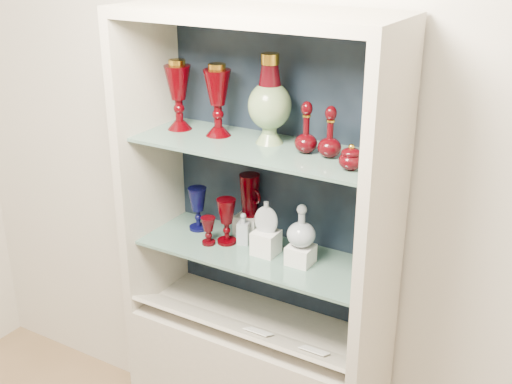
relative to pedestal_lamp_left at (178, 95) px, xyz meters
The scene contains 28 objects.
wall_back 0.45m from the pedestal_lamp_left, 25.45° to the left, with size 3.50×0.02×2.80m, color white.
cabinet_back_panel 0.48m from the pedestal_lamp_left, 21.49° to the left, with size 0.98×0.02×1.15m, color black.
cabinet_side_left 0.30m from the pedestal_lamp_left, 158.06° to the right, with size 0.04×0.40×1.15m, color #BDB3A1.
cabinet_side_right 0.89m from the pedestal_lamp_left, ahead, with size 0.04×0.40×1.15m, color #BDB3A1.
cabinet_top_cap 0.49m from the pedestal_lamp_left, ahead, with size 1.00×0.40×0.04m, color #BDB3A1.
shelf_lower 0.67m from the pedestal_lamp_left, ahead, with size 0.92×0.34×0.01m, color slate.
shelf_upper 0.39m from the pedestal_lamp_left, ahead, with size 0.92×0.34×0.01m, color slate.
label_ledge 0.91m from the pedestal_lamp_left, 23.18° to the right, with size 0.92×0.18×0.01m, color #BDB3A1.
label_card_0 0.93m from the pedestal_lamp_left, 19.52° to the right, with size 0.10×0.07×0.00m, color white.
label_card_1 1.06m from the pedestal_lamp_left, 13.14° to the right, with size 0.10×0.07×0.00m, color white.
pedestal_lamp_left is the anchor object (origin of this frame).
pedestal_lamp_right 0.17m from the pedestal_lamp_left, ahead, with size 0.10×0.10×0.27m, color #3F0004, non-canonical shape.
enamel_urn 0.38m from the pedestal_lamp_left, ahead, with size 0.15×0.15×0.32m, color #08431D, non-canonical shape.
ruby_decanter_a 0.54m from the pedestal_lamp_left, ahead, with size 0.08×0.08×0.20m, color #400307, non-canonical shape.
ruby_decanter_b 0.63m from the pedestal_lamp_left, ahead, with size 0.08×0.08×0.19m, color #400307, non-canonical shape.
lidded_bowl 0.75m from the pedestal_lamp_left, ahead, with size 0.08×0.08×0.09m, color #400307, non-canonical shape.
cobalt_goblet 0.47m from the pedestal_lamp_left, 22.77° to the left, with size 0.08×0.08×0.18m, color #08083A, non-canonical shape.
ruby_goblet_tall 0.51m from the pedestal_lamp_left, ahead, with size 0.07×0.07×0.18m, color #3F0004, non-canonical shape.
ruby_goblet_small 0.53m from the pedestal_lamp_left, 22.45° to the right, with size 0.06×0.06×0.11m, color #400307, non-canonical shape.
riser_ruby_pitcher 0.58m from the pedestal_lamp_left, 19.66° to the left, with size 0.10×0.10×0.08m, color silver.
ruby_pitcher 0.47m from the pedestal_lamp_left, 19.66° to the left, with size 0.13×0.08×0.17m, color #3F0004, non-canonical shape.
clear_square_bottle 0.56m from the pedestal_lamp_left, ahead, with size 0.04×0.04×0.13m, color #959FAD, non-canonical shape.
riser_flat_flask 0.64m from the pedestal_lamp_left, ahead, with size 0.09×0.09×0.09m, color silver.
flat_flask 0.56m from the pedestal_lamp_left, ahead, with size 0.09×0.04×0.12m, color #A5AFB6, non-canonical shape.
riser_clear_round_decanter 0.75m from the pedestal_lamp_left, ahead, with size 0.09×0.09×0.07m, color silver.
clear_round_decanter 0.68m from the pedestal_lamp_left, ahead, with size 0.10×0.10×0.15m, color #959FAD, non-canonical shape.
riser_cameo_medallion 0.95m from the pedestal_lamp_left, ahead, with size 0.08×0.08×0.10m, color silver.
cameo_medallion 0.90m from the pedestal_lamp_left, ahead, with size 0.10×0.04×0.12m, color black, non-canonical shape.
Camera 1 is at (1.08, -0.31, 2.17)m, focal length 45.00 mm.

